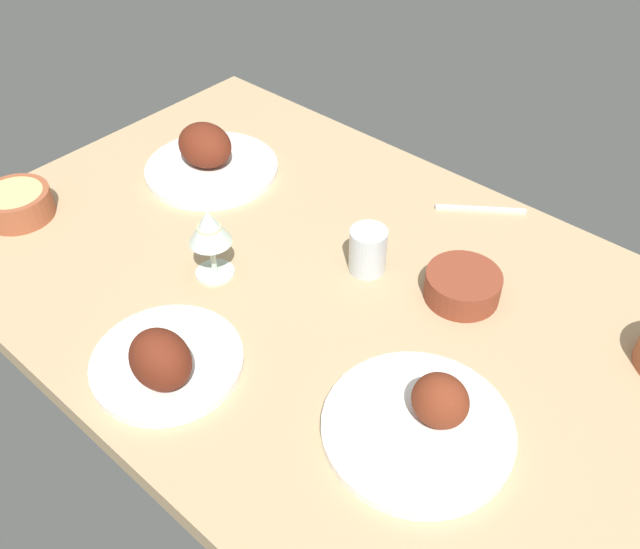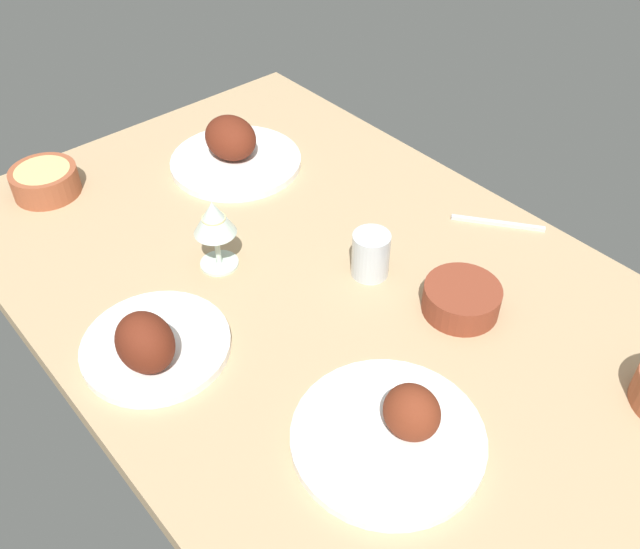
{
  "view_description": "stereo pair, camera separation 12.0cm",
  "coord_description": "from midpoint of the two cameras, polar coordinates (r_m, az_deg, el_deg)",
  "views": [
    {
      "loc": [
        59.11,
        -66.93,
        87.06
      ],
      "look_at": [
        0.0,
        0.0,
        6.0
      ],
      "focal_mm": 38.66,
      "sensor_mm": 36.0,
      "label": 1
    },
    {
      "loc": [
        67.58,
        -58.36,
        87.06
      ],
      "look_at": [
        0.0,
        0.0,
        6.0
      ],
      "focal_mm": 38.66,
      "sensor_mm": 36.0,
      "label": 2
    }
  ],
  "objects": [
    {
      "name": "plate_center_main",
      "position": [
        1.51,
        -11.51,
        9.37
      ],
      "size": [
        28.26,
        28.26,
        10.37
      ],
      "color": "white",
      "rests_on": "dining_table"
    },
    {
      "name": "bowl_potatoes",
      "position": [
        1.5,
        -25.96,
        5.25
      ],
      "size": [
        13.41,
        13.41,
        5.54
      ],
      "color": "#A35133",
      "rests_on": "dining_table"
    },
    {
      "name": "plate_far_side",
      "position": [
        1.0,
        5.16,
        -12.11
      ],
      "size": [
        27.71,
        27.71,
        9.4
      ],
      "color": "white",
      "rests_on": "dining_table"
    },
    {
      "name": "dining_table",
      "position": [
        1.23,
        -2.8,
        -1.5
      ],
      "size": [
        140.0,
        90.0,
        4.0
      ],
      "primitive_type": "cube",
      "color": "tan",
      "rests_on": "ground"
    },
    {
      "name": "wine_glass",
      "position": [
        1.2,
        -12.02,
        3.49
      ],
      "size": [
        7.6,
        7.6,
        14.0
      ],
      "color": "silver",
      "rests_on": "dining_table"
    },
    {
      "name": "water_tumbler",
      "position": [
        1.22,
        1.17,
        1.89
      ],
      "size": [
        6.73,
        6.73,
        8.61
      ],
      "primitive_type": "cylinder",
      "color": "silver",
      "rests_on": "dining_table"
    },
    {
      "name": "fork_loose",
      "position": [
        1.4,
        10.78,
        5.24
      ],
      "size": [
        14.99,
        11.39,
        0.8
      ],
      "primitive_type": "cube",
      "rotation": [
        0.0,
        0.0,
        3.78
      ],
      "color": "silver",
      "rests_on": "dining_table"
    },
    {
      "name": "bowl_sauce",
      "position": [
        1.19,
        8.92,
        -0.97
      ],
      "size": [
        13.0,
        13.0,
        5.02
      ],
      "color": "brown",
      "rests_on": "dining_table"
    },
    {
      "name": "plate_near_viewer",
      "position": [
        1.09,
        -15.92,
        -7.05
      ],
      "size": [
        23.84,
        23.84,
        10.87
      ],
      "color": "white",
      "rests_on": "dining_table"
    }
  ]
}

